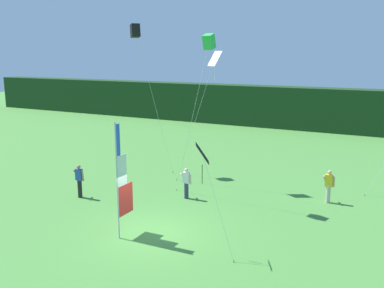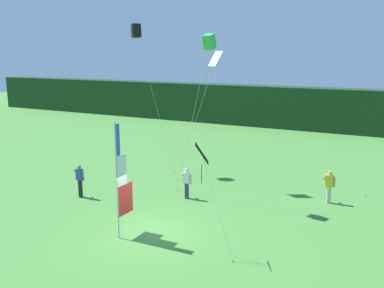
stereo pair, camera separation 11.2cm
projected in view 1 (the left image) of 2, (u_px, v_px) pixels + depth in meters
ground_plane at (151, 233)px, 17.52m from camera, size 120.00×120.00×0.00m
distant_treeline at (303, 108)px, 40.96m from camera, size 80.00×2.40×4.04m
banner_flag at (122, 182)px, 16.81m from camera, size 0.06×1.03×4.71m
person_near_banner at (186, 182)px, 21.51m from camera, size 0.55×0.48×1.59m
person_mid_field at (79, 180)px, 21.65m from camera, size 0.55×0.48×1.72m
person_far_left at (329, 185)px, 20.89m from camera, size 0.55×0.48×1.66m
kite_black_diamond_0 at (203, 157)px, 15.16m from camera, size 1.77×0.76×4.12m
kite_black_box_1 at (135, 31)px, 25.66m from camera, size 2.98×0.80×9.00m
kite_white_diamond_2 at (213, 65)px, 22.75m from camera, size 2.62×0.78×7.37m
kite_green_box_4 at (209, 42)px, 19.87m from camera, size 2.38×0.90×8.17m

